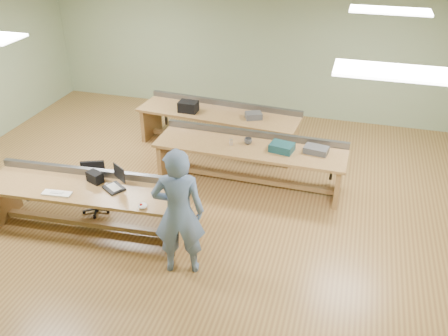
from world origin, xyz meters
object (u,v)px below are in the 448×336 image
(task_chair, at_px, (95,194))
(mug, at_px, (248,141))
(person, at_px, (179,213))
(laptop_base, at_px, (114,188))
(workbench_front, at_px, (87,197))
(workbench_back, at_px, (219,120))
(parts_bin_grey, at_px, (316,150))
(workbench_mid, at_px, (250,155))
(parts_bin_teal, at_px, (282,147))
(camera_bag, at_px, (95,177))
(drinks_can, at_px, (231,142))

(task_chair, bearing_deg, mug, 14.57)
(person, relative_size, laptop_base, 6.34)
(workbench_front, height_order, mug, workbench_front)
(person, relative_size, task_chair, 2.25)
(workbench_front, xyz_separation_m, task_chair, (-0.16, 0.45, -0.26))
(workbench_back, xyz_separation_m, mug, (0.89, -1.20, 0.24))
(workbench_front, distance_m, task_chair, 0.54)
(person, xyz_separation_m, laptop_base, (-1.22, 0.54, -0.17))
(workbench_back, distance_m, laptop_base, 3.23)
(person, bearing_deg, parts_bin_grey, -137.36)
(mug, bearing_deg, workbench_mid, -38.70)
(workbench_front, relative_size, task_chair, 3.76)
(person, bearing_deg, parts_bin_teal, -127.70)
(laptop_base, xyz_separation_m, mug, (1.55, 1.96, 0.04))
(workbench_front, bearing_deg, camera_bag, 58.88)
(workbench_front, height_order, parts_bin_teal, parts_bin_teal)
(parts_bin_teal, bearing_deg, workbench_back, 139.09)
(camera_bag, bearing_deg, workbench_mid, 64.48)
(workbench_mid, bearing_deg, camera_bag, -136.58)
(workbench_front, relative_size, mug, 22.80)
(person, height_order, task_chair, person)
(mug, bearing_deg, drinks_can, -155.49)
(parts_bin_teal, bearing_deg, drinks_can, -178.39)
(workbench_mid, relative_size, parts_bin_teal, 8.59)
(camera_bag, bearing_deg, workbench_front, -95.26)
(person, bearing_deg, workbench_back, -97.83)
(camera_bag, relative_size, parts_bin_grey, 0.61)
(workbench_front, xyz_separation_m, parts_bin_teal, (2.61, 1.91, 0.26))
(camera_bag, height_order, drinks_can, camera_bag)
(workbench_back, height_order, camera_bag, camera_bag)
(workbench_back, bearing_deg, parts_bin_grey, -25.45)
(workbench_front, xyz_separation_m, workbench_mid, (2.05, 1.97, 0.00))
(parts_bin_grey, xyz_separation_m, drinks_can, (-1.44, -0.12, 0.00))
(workbench_front, xyz_separation_m, mug, (2.00, 2.01, 0.24))
(person, height_order, drinks_can, person)
(laptop_base, bearing_deg, parts_bin_grey, 68.79)
(drinks_can, bearing_deg, mug, 24.51)
(drinks_can, bearing_deg, parts_bin_grey, 4.80)
(workbench_back, relative_size, mug, 24.24)
(camera_bag, distance_m, drinks_can, 2.39)
(workbench_front, relative_size, workbench_mid, 0.94)
(workbench_mid, xyz_separation_m, workbench_back, (-0.94, 1.24, -0.00))
(workbench_front, xyz_separation_m, laptop_base, (0.44, 0.05, 0.21))
(parts_bin_grey, relative_size, drinks_can, 3.64)
(camera_bag, distance_m, task_chair, 0.65)
(mug, bearing_deg, camera_bag, -135.99)
(laptop_base, xyz_separation_m, task_chair, (-0.61, 0.40, -0.46))
(workbench_mid, height_order, workbench_back, same)
(workbench_back, xyz_separation_m, task_chair, (-1.27, -2.76, -0.26))
(workbench_back, distance_m, drinks_can, 1.48)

